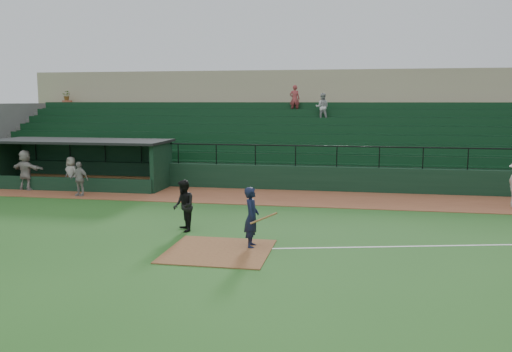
# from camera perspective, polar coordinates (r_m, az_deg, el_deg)

# --- Properties ---
(ground) EXTENTS (90.00, 90.00, 0.00)m
(ground) POSITION_cam_1_polar(r_m,az_deg,el_deg) (16.72, -3.16, -7.12)
(ground) COLOR #1F4E19
(ground) RESTS_ON ground
(warning_track) EXTENTS (40.00, 4.00, 0.03)m
(warning_track) POSITION_cam_1_polar(r_m,az_deg,el_deg) (24.38, 1.29, -2.25)
(warning_track) COLOR brown
(warning_track) RESTS_ON ground
(home_plate_dirt) EXTENTS (3.00, 3.00, 0.03)m
(home_plate_dirt) POSITION_cam_1_polar(r_m,az_deg,el_deg) (15.78, -4.03, -8.00)
(home_plate_dirt) COLOR brown
(home_plate_dirt) RESTS_ON ground
(foul_line) EXTENTS (17.49, 4.44, 0.01)m
(foul_line) POSITION_cam_1_polar(r_m,az_deg,el_deg) (17.92, 23.76, -6.76)
(foul_line) COLOR white
(foul_line) RESTS_ON ground
(stadium_structure) EXTENTS (38.00, 13.08, 6.40)m
(stadium_structure) POSITION_cam_1_polar(r_m,az_deg,el_deg) (32.43, 3.71, 4.37)
(stadium_structure) COLOR black
(stadium_structure) RESTS_ON ground
(dugout) EXTENTS (8.90, 3.20, 2.42)m
(dugout) POSITION_cam_1_polar(r_m,az_deg,el_deg) (28.82, -17.68, 1.61)
(dugout) COLOR black
(dugout) RESTS_ON ground
(batter_at_plate) EXTENTS (1.04, 0.72, 1.83)m
(batter_at_plate) POSITION_cam_1_polar(r_m,az_deg,el_deg) (15.98, -0.46, -4.44)
(batter_at_plate) COLOR black
(batter_at_plate) RESTS_ON ground
(umpire) EXTENTS (0.99, 1.06, 1.74)m
(umpire) POSITION_cam_1_polar(r_m,az_deg,el_deg) (18.12, -7.73, -3.17)
(umpire) COLOR black
(umpire) RESTS_ON ground
(dugout_player_a) EXTENTS (0.97, 0.52, 1.58)m
(dugout_player_a) POSITION_cam_1_polar(r_m,az_deg,el_deg) (25.79, -18.35, -0.29)
(dugout_player_a) COLOR #9A9590
(dugout_player_a) RESTS_ON warning_track
(dugout_player_b) EXTENTS (0.95, 0.81, 1.64)m
(dugout_player_b) POSITION_cam_1_polar(r_m,az_deg,el_deg) (27.61, -19.10, 0.27)
(dugout_player_b) COLOR #A7A29C
(dugout_player_b) RESTS_ON warning_track
(dugout_player_c) EXTENTS (1.91, 0.94, 1.97)m
(dugout_player_c) POSITION_cam_1_polar(r_m,az_deg,el_deg) (28.46, -23.39, 0.60)
(dugout_player_c) COLOR #A59F9A
(dugout_player_c) RESTS_ON warning_track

